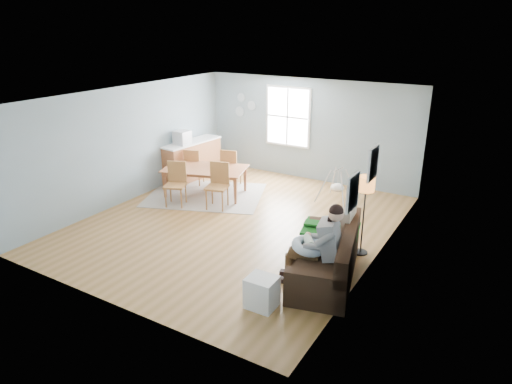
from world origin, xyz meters
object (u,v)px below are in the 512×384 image
Objects in this scene: sofa at (329,260)px; chair_ne at (230,166)px; dining_table at (205,182)px; chair_sw at (176,180)px; baby_swing at (337,187)px; counter at (192,160)px; monitor at (182,137)px; storage_cube at (261,292)px; toddler at (327,231)px; father at (319,242)px; chair_nw at (193,165)px; floor_lamp at (366,191)px; chair_se at (218,182)px.

chair_ne is at bearing 143.69° from sofa.
chair_sw reaches higher than dining_table.
sofa is at bearing -70.94° from baby_swing.
counter is (-0.88, 1.71, -0.06)m from chair_sw.
dining_table is 1.95× the size of chair_ne.
monitor is (-0.02, -0.35, 0.69)m from counter.
dining_table reaches higher than storage_cube.
baby_swing is (-1.02, 3.16, -0.37)m from toddler.
counter is at bearing 150.41° from sofa.
counter is (-5.21, 2.96, 0.22)m from sofa.
father is 0.52m from toddler.
baby_swing is (2.75, 0.47, -0.22)m from chair_ne.
chair_nw reaches higher than sofa.
father reaches higher than toddler.
chair_sw is at bearing -146.61° from baby_swing.
sofa is 4.86m from chair_ne.
monitor reaches higher than sofa.
father is 1.42× the size of chair_ne.
floor_lamp reaches higher than father.
father is 1.22m from storage_cube.
monitor reaches higher than baby_swing.
chair_ne is at bearing 140.25° from father.
father is 5.01m from chair_ne.
chair_sw is 1.04× the size of chair_nw.
chair_sw is (-4.53, 0.16, -0.65)m from floor_lamp.
storage_cube is at bearing -45.86° from chair_se.
sofa is 1.23× the size of counter.
chair_sw is at bearing 177.97° from floor_lamp.
sofa is 6.00m from counter.
baby_swing is at bearing 107.98° from toddler.
sofa is 1.61× the size of father.
sofa is 2.73× the size of toddler.
floor_lamp is (0.20, 1.09, 0.93)m from sofa.
father is at bearing -100.09° from floor_lamp.
father is 1.64× the size of baby_swing.
chair_se is 1.03× the size of chair_ne.
dining_table is (-3.57, 3.39, 0.10)m from storage_cube.
chair_nw is at bearing 147.81° from chair_se.
chair_nw reaches higher than storage_cube.
monitor reaches higher than toddler.
counter is 0.78m from monitor.
chair_ne is at bearing 21.08° from chair_nw.
counter reaches higher than chair_ne.
chair_se reaches higher than dining_table.
counter is (-1.82, 1.34, -0.08)m from chair_se.
storage_cube is 6.20m from monitor.
storage_cube is (-0.54, -1.33, -0.07)m from sofa.
toddler is at bearing 74.88° from storage_cube.
toddler is 0.84× the size of chair_ne.
storage_cube is at bearing -42.53° from counter.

